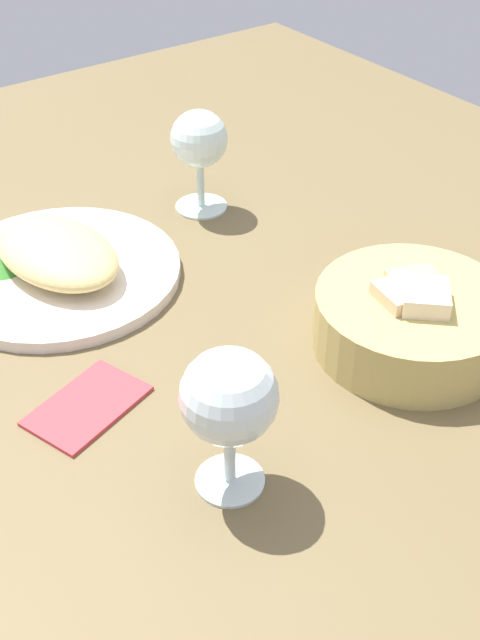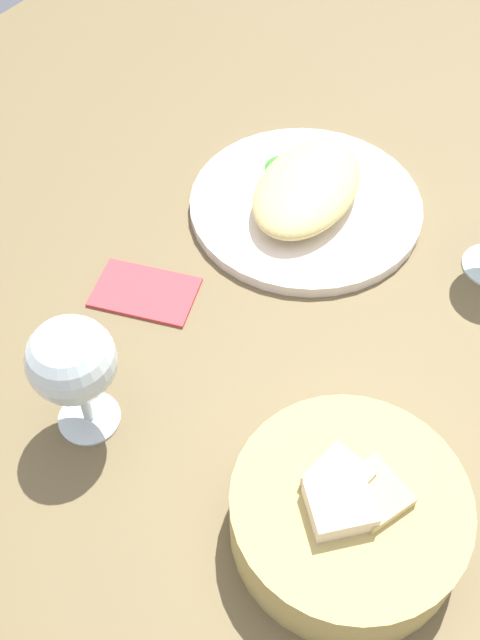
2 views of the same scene
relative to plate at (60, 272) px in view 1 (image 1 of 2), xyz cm
name	(u,v)px [view 1 (image 1 of 2)]	position (x,y,z in cm)	size (l,w,h in cm)	color
ground_plane	(169,310)	(11.45, 7.43, -1.70)	(140.00, 140.00, 2.00)	brown
plate	(60,272)	(0.00, 0.00, 0.00)	(27.63, 27.63, 1.40)	white
omelette	(56,252)	(0.00, 0.00, 2.79)	(17.98, 11.21, 4.17)	#DCC677
lettuce_garnish	(2,262)	(-3.58, -5.25, 1.56)	(5.00, 5.00, 1.72)	#3A8E31
bread_basket	(412,319)	(32.26, 23.46, 2.58)	(19.79, 19.79, 8.03)	tan
wine_glass_near	(229,400)	(36.43, -2.05, 8.69)	(7.96, 7.96, 13.82)	silver
wine_glass_far	(199,144)	(-3.93, 22.19, 8.26)	(7.23, 7.23, 13.28)	silver
folded_napkin	(87,404)	(21.13, -7.58, -0.30)	(11.00, 7.00, 0.80)	#D83C42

